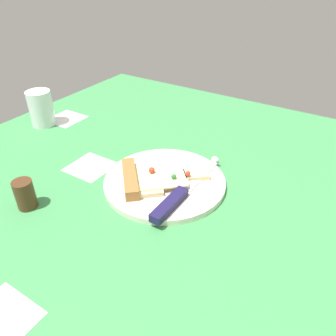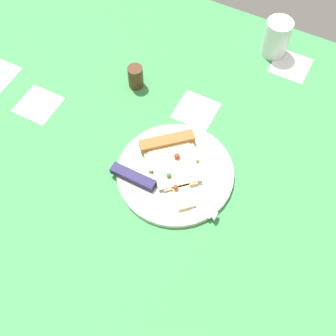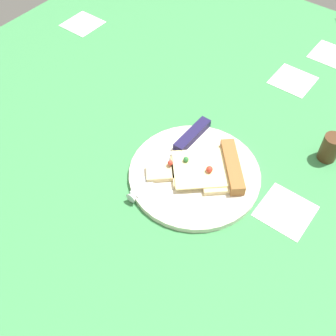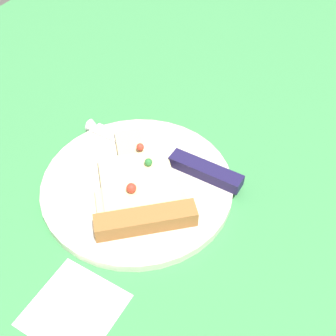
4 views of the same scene
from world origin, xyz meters
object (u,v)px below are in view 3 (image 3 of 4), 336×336
object	(u,v)px
knife	(179,149)
pepper_shaker	(330,148)
plate	(194,174)
pizza_slice	(209,169)

from	to	relation	value
knife	pepper_shaker	size ratio (longest dim) A/B	4.21
plate	pepper_shaker	distance (cm)	26.63
plate	pizza_slice	xyz separation A→B (cm)	(-1.94, -1.75, 1.38)
pizza_slice	knife	distance (cm)	7.54
pizza_slice	pepper_shaker	xyz separation A→B (cm)	(-15.96, -17.84, 0.88)
pizza_slice	pepper_shaker	size ratio (longest dim) A/B	3.19
pizza_slice	pepper_shaker	bearing A→B (deg)	-83.72
plate	pepper_shaker	bearing A→B (deg)	-132.42
knife	pepper_shaker	distance (cm)	29.07
plate	knife	bearing A→B (deg)	-23.81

